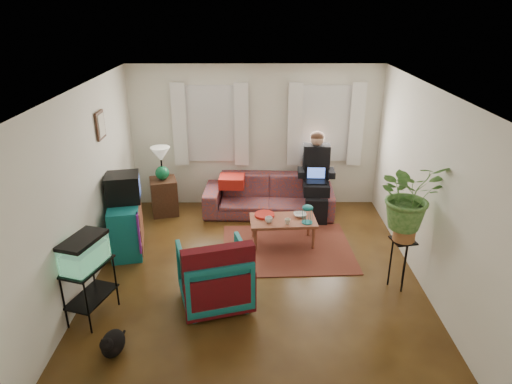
{
  "coord_description": "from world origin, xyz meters",
  "views": [
    {
      "loc": [
        -0.03,
        -5.53,
        3.6
      ],
      "look_at": [
        0.0,
        0.4,
        1.1
      ],
      "focal_mm": 32.0,
      "sensor_mm": 36.0,
      "label": 1
    }
  ],
  "objects_px": {
    "dresser": "(126,227)",
    "plant_stand": "(400,263)",
    "side_table": "(164,196)",
    "aquarium_stand": "(91,291)",
    "coffee_table": "(283,231)",
    "sofa": "(269,190)",
    "armchair": "(214,273)"
  },
  "relations": [
    {
      "from": "dresser",
      "to": "plant_stand",
      "type": "bearing_deg",
      "value": -26.14
    },
    {
      "from": "side_table",
      "to": "aquarium_stand",
      "type": "relative_size",
      "value": 0.92
    },
    {
      "from": "side_table",
      "to": "plant_stand",
      "type": "distance_m",
      "value": 4.26
    },
    {
      "from": "side_table",
      "to": "aquarium_stand",
      "type": "distance_m",
      "value": 2.97
    },
    {
      "from": "dresser",
      "to": "coffee_table",
      "type": "bearing_deg",
      "value": -7.11
    },
    {
      "from": "sofa",
      "to": "plant_stand",
      "type": "bearing_deg",
      "value": -51.71
    },
    {
      "from": "side_table",
      "to": "coffee_table",
      "type": "xyz_separation_m",
      "value": [
        2.08,
        -1.13,
        -0.12
      ]
    },
    {
      "from": "aquarium_stand",
      "to": "plant_stand",
      "type": "relative_size",
      "value": 1.0
    },
    {
      "from": "armchair",
      "to": "plant_stand",
      "type": "xyz_separation_m",
      "value": [
        2.45,
        0.32,
        -0.07
      ]
    },
    {
      "from": "side_table",
      "to": "armchair",
      "type": "xyz_separation_m",
      "value": [
        1.12,
        -2.66,
        0.1
      ]
    },
    {
      "from": "dresser",
      "to": "coffee_table",
      "type": "relative_size",
      "value": 0.86
    },
    {
      "from": "side_table",
      "to": "armchair",
      "type": "height_order",
      "value": "armchair"
    },
    {
      "from": "dresser",
      "to": "aquarium_stand",
      "type": "relative_size",
      "value": 1.23
    },
    {
      "from": "sofa",
      "to": "coffee_table",
      "type": "relative_size",
      "value": 2.24
    },
    {
      "from": "side_table",
      "to": "armchair",
      "type": "relative_size",
      "value": 0.77
    },
    {
      "from": "aquarium_stand",
      "to": "plant_stand",
      "type": "xyz_separation_m",
      "value": [
        3.92,
        0.61,
        0.0
      ]
    },
    {
      "from": "side_table",
      "to": "dresser",
      "type": "xyz_separation_m",
      "value": [
        -0.34,
        -1.33,
        0.07
      ]
    },
    {
      "from": "aquarium_stand",
      "to": "plant_stand",
      "type": "distance_m",
      "value": 3.96
    },
    {
      "from": "aquarium_stand",
      "to": "coffee_table",
      "type": "height_order",
      "value": "aquarium_stand"
    },
    {
      "from": "coffee_table",
      "to": "plant_stand",
      "type": "height_order",
      "value": "plant_stand"
    },
    {
      "from": "sofa",
      "to": "aquarium_stand",
      "type": "bearing_deg",
      "value": -124.18
    },
    {
      "from": "sofa",
      "to": "dresser",
      "type": "height_order",
      "value": "sofa"
    },
    {
      "from": "side_table",
      "to": "coffee_table",
      "type": "bearing_deg",
      "value": -28.61
    },
    {
      "from": "aquarium_stand",
      "to": "coffee_table",
      "type": "distance_m",
      "value": 3.03
    },
    {
      "from": "aquarium_stand",
      "to": "coffee_table",
      "type": "bearing_deg",
      "value": 54.37
    },
    {
      "from": "aquarium_stand",
      "to": "plant_stand",
      "type": "bearing_deg",
      "value": 26.5
    },
    {
      "from": "sofa",
      "to": "coffee_table",
      "type": "bearing_deg",
      "value": -77.87
    },
    {
      "from": "side_table",
      "to": "dresser",
      "type": "distance_m",
      "value": 1.37
    },
    {
      "from": "dresser",
      "to": "aquarium_stand",
      "type": "bearing_deg",
      "value": -102.05
    },
    {
      "from": "armchair",
      "to": "coffee_table",
      "type": "height_order",
      "value": "armchair"
    },
    {
      "from": "side_table",
      "to": "plant_stand",
      "type": "bearing_deg",
      "value": -33.19
    },
    {
      "from": "dresser",
      "to": "aquarium_stand",
      "type": "height_order",
      "value": "dresser"
    }
  ]
}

